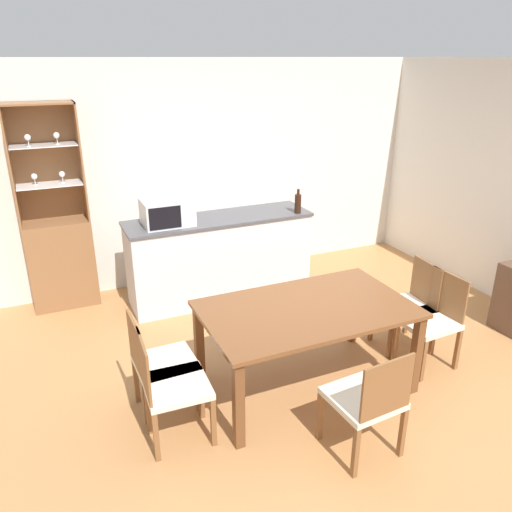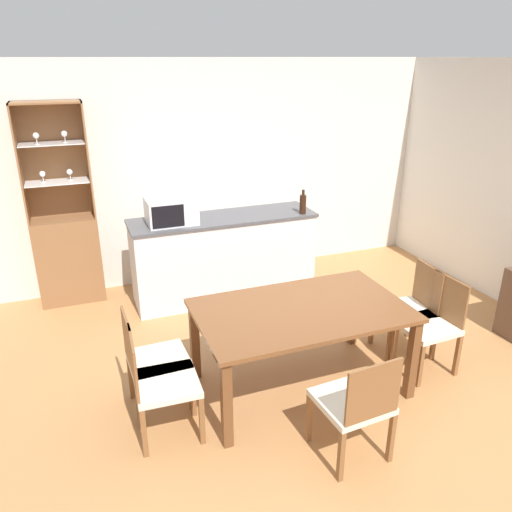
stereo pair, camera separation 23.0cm
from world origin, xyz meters
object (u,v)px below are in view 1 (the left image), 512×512
object	(u,v)px
wine_bottle	(298,203)
dining_table	(307,317)
display_cabinet	(60,249)
dining_chair_side_right_far	(408,305)
dining_chair_side_left_far	(160,364)
dining_chair_side_left_near	(170,386)
dining_chair_head_near	(367,400)
dining_chair_side_right_near	(431,320)
microwave	(167,212)

from	to	relation	value
wine_bottle	dining_table	bearing A→B (deg)	-115.78
display_cabinet	dining_table	bearing A→B (deg)	-54.61
dining_chair_side_right_far	dining_chair_side_left_far	distance (m)	2.32
dining_chair_side_left_near	wine_bottle	bearing A→B (deg)	135.08
display_cabinet	dining_chair_side_left_near	xyz separation A→B (m)	(0.53, -2.52, -0.22)
dining_chair_head_near	dining_chair_side_left_far	bearing A→B (deg)	135.84
dining_chair_side_right_far	dining_chair_side_left_near	size ratio (longest dim) A/B	1.00
display_cabinet	dining_table	xyz separation A→B (m)	(1.68, -2.37, -0.01)
dining_chair_side_right_far	dining_chair_side_left_near	xyz separation A→B (m)	(-2.32, -0.29, 0.00)
dining_chair_side_right_near	dining_chair_side_left_near	world-z (taller)	same
dining_chair_side_right_far	microwave	world-z (taller)	microwave
dining_chair_side_left_far	microwave	xyz separation A→B (m)	(0.53, 1.69, 0.65)
display_cabinet	dining_chair_side_right_near	xyz separation A→B (m)	(2.84, -2.52, -0.22)
display_cabinet	dining_chair_head_near	bearing A→B (deg)	-62.20
dining_chair_side_left_far	wine_bottle	xyz separation A→B (m)	(1.96, 1.51, 0.62)
dining_table	dining_chair_side_right_far	xyz separation A→B (m)	(1.16, 0.15, -0.21)
display_cabinet	wine_bottle	distance (m)	2.62
dining_chair_side_right_near	wine_bottle	distance (m)	1.94
dining_chair_side_right_near	display_cabinet	bearing A→B (deg)	45.80
dining_chair_side_right_far	wine_bottle	size ratio (longest dim) A/B	3.09
dining_chair_head_near	dining_chair_side_left_far	xyz separation A→B (m)	(-1.16, 0.98, 0.00)
wine_bottle	dining_chair_side_left_far	bearing A→B (deg)	-142.43
dining_table	dining_chair_head_near	world-z (taller)	dining_chair_head_near
dining_table	dining_chair_side_left_near	bearing A→B (deg)	-172.76
dining_chair_side_left_far	dining_chair_head_near	bearing A→B (deg)	48.31
dining_chair_head_near	wine_bottle	world-z (taller)	wine_bottle
dining_chair_side_left_near	microwave	size ratio (longest dim) A/B	1.65
display_cabinet	dining_chair_side_left_far	bearing A→B (deg)	-76.67
display_cabinet	dining_chair_side_left_far	xyz separation A→B (m)	(0.53, -2.22, -0.22)
dining_table	dining_chair_side_left_far	distance (m)	1.19
display_cabinet	dining_chair_side_right_far	bearing A→B (deg)	-38.06
dining_table	dining_chair_side_right_far	world-z (taller)	dining_chair_side_right_far
dining_chair_side_left_far	dining_chair_side_right_near	bearing A→B (deg)	81.16
dining_chair_side_right_near	dining_chair_side_left_near	bearing A→B (deg)	87.34
microwave	dining_chair_side_left_far	bearing A→B (deg)	-107.54
display_cabinet	dining_chair_head_near	size ratio (longest dim) A/B	2.59
microwave	dining_table	bearing A→B (deg)	-71.27
display_cabinet	dining_chair_side_left_near	distance (m)	2.58
dining_table	dining_chair_side_right_near	xyz separation A→B (m)	(1.16, -0.15, -0.21)
dining_chair_side_right_near	wine_bottle	xyz separation A→B (m)	(-0.36, 1.80, 0.62)
dining_chair_side_right_far	microwave	distance (m)	2.54
display_cabinet	dining_chair_side_right_far	size ratio (longest dim) A/B	2.59
display_cabinet	dining_chair_side_right_near	size ratio (longest dim) A/B	2.59
dining_chair_side_right_near	dining_chair_side_right_far	xyz separation A→B (m)	(-0.00, 0.29, 0.00)
dining_table	microwave	bearing A→B (deg)	108.73
microwave	wine_bottle	size ratio (longest dim) A/B	1.88
dining_chair_side_right_near	dining_chair_head_near	world-z (taller)	same
dining_table	dining_chair_side_left_near	size ratio (longest dim) A/B	1.98
dining_chair_side_left_far	display_cabinet	bearing A→B (deg)	-168.26
microwave	wine_bottle	bearing A→B (deg)	-7.46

